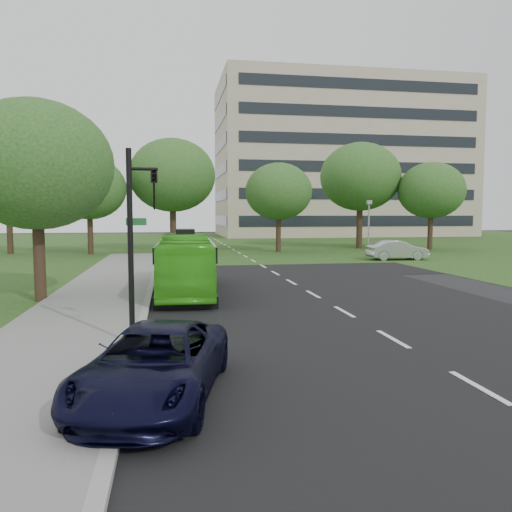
# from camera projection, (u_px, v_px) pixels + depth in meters

# --- Properties ---
(ground) EXTENTS (160.00, 160.00, 0.00)m
(ground) POSITION_uv_depth(u_px,v_px,m) (327.00, 303.00, 20.00)
(ground) COLOR black
(ground) RESTS_ON ground
(street_surfaces) EXTENTS (120.00, 120.00, 0.15)m
(street_surfaces) POSITION_uv_depth(u_px,v_px,m) (240.00, 256.00, 42.28)
(street_surfaces) COLOR black
(street_surfaces) RESTS_ON ground
(office_building) EXTENTS (40.10, 20.10, 25.00)m
(office_building) POSITION_uv_depth(u_px,v_px,m) (339.00, 160.00, 83.51)
(office_building) COLOR tan
(office_building) RESTS_ON ground
(tree_park_a) EXTENTS (6.39, 6.39, 8.48)m
(tree_park_a) POSITION_uv_depth(u_px,v_px,m) (89.00, 189.00, 43.40)
(tree_park_a) COLOR black
(tree_park_a) RESTS_ON ground
(tree_park_b) EXTENTS (8.10, 8.10, 10.62)m
(tree_park_b) POSITION_uv_depth(u_px,v_px,m) (172.00, 175.00, 46.92)
(tree_park_b) COLOR black
(tree_park_b) RESTS_ON ground
(tree_park_c) EXTENTS (6.24, 6.24, 8.28)m
(tree_park_c) POSITION_uv_depth(u_px,v_px,m) (279.00, 192.00, 46.31)
(tree_park_c) COLOR black
(tree_park_c) RESTS_ON ground
(tree_park_d) EXTENTS (8.16, 8.16, 10.80)m
(tree_park_d) POSITION_uv_depth(u_px,v_px,m) (360.00, 177.00, 50.78)
(tree_park_d) COLOR black
(tree_park_d) RESTS_ON ground
(tree_park_e) EXTENTS (6.44, 6.44, 8.58)m
(tree_park_e) POSITION_uv_depth(u_px,v_px,m) (431.00, 190.00, 48.68)
(tree_park_e) COLOR black
(tree_park_e) RESTS_ON ground
(tree_park_f) EXTENTS (6.71, 6.71, 8.96)m
(tree_park_f) POSITION_uv_depth(u_px,v_px,m) (8.00, 185.00, 43.74)
(tree_park_f) COLOR black
(tree_park_f) RESTS_ON ground
(tree_side_near) EXTENTS (6.08, 6.08, 8.07)m
(tree_side_near) POSITION_uv_depth(u_px,v_px,m) (36.00, 165.00, 19.81)
(tree_side_near) COLOR black
(tree_side_near) RESTS_ON ground
(bus) EXTENTS (2.54, 9.57, 2.65)m
(bus) POSITION_uv_depth(u_px,v_px,m) (186.00, 263.00, 22.51)
(bus) COLOR green
(bus) RESTS_ON ground
(sedan) EXTENTS (4.66, 1.71, 1.52)m
(sedan) POSITION_uv_depth(u_px,v_px,m) (397.00, 250.00, 38.52)
(sedan) COLOR #B4B4B9
(sedan) RESTS_ON ground
(suv) EXTENTS (3.40, 5.39, 1.39)m
(suv) POSITION_uv_depth(u_px,v_px,m) (155.00, 364.00, 9.52)
(suv) COLOR black
(suv) RESTS_ON ground
(traffic_light) EXTENTS (0.84, 0.23, 5.23)m
(traffic_light) POSITION_uv_depth(u_px,v_px,m) (137.00, 232.00, 12.96)
(traffic_light) COLOR black
(traffic_light) RESTS_ON ground
(camera_pole) EXTENTS (0.42, 0.38, 4.67)m
(camera_pole) POSITION_uv_depth(u_px,v_px,m) (369.00, 220.00, 41.08)
(camera_pole) COLOR gray
(camera_pole) RESTS_ON ground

